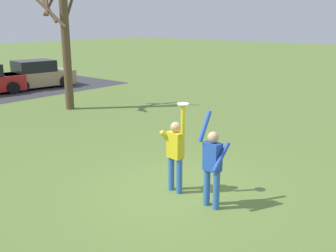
# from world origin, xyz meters

# --- Properties ---
(ground_plane) EXTENTS (120.00, 120.00, 0.00)m
(ground_plane) POSITION_xyz_m (0.00, 0.00, 0.00)
(ground_plane) COLOR olive
(person_catcher) EXTENTS (0.49, 0.56, 2.08)m
(person_catcher) POSITION_xyz_m (-0.07, 0.12, 0.98)
(person_catcher) COLOR #3366B7
(person_catcher) RESTS_ON ground_plane
(person_defender) EXTENTS (0.49, 0.58, 2.04)m
(person_defender) POSITION_xyz_m (-0.19, -0.96, 0.98)
(person_defender) COLOR #3366B7
(person_defender) RESTS_ON ground_plane
(frisbee_disc) EXTENTS (0.24, 0.24, 0.02)m
(frisbee_disc) POSITION_xyz_m (-0.10, -0.11, 2.09)
(frisbee_disc) COLOR white
(frisbee_disc) RESTS_ON person_catcher
(parked_car_tan) EXTENTS (4.30, 2.44, 1.59)m
(parked_car_tan) POSITION_xyz_m (5.88, 15.36, 0.73)
(parked_car_tan) COLOR tan
(parked_car_tan) RESTS_ON ground_plane
(bare_tree_tall) EXTENTS (1.61, 1.91, 5.80)m
(bare_tree_tall) POSITION_xyz_m (3.61, 9.22, 2.99)
(bare_tree_tall) COLOR brown
(bare_tree_tall) RESTS_ON ground_plane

